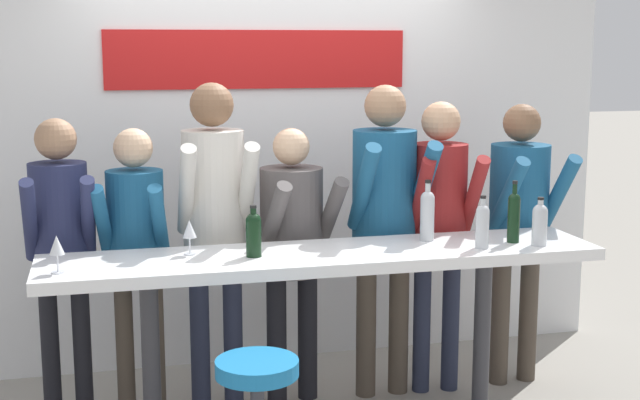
{
  "coord_description": "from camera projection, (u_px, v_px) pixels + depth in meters",
  "views": [
    {
      "loc": [
        -1.08,
        -4.25,
        2.05
      ],
      "look_at": [
        0.0,
        0.09,
        1.26
      ],
      "focal_mm": 50.0,
      "sensor_mm": 36.0,
      "label": 1
    }
  ],
  "objects": [
    {
      "name": "wine_bottle_0",
      "position": [
        540.0,
        223.0,
        4.61
      ],
      "size": [
        0.08,
        0.08,
        0.26
      ],
      "color": "#B7BCC1",
      "rests_on": "tasting_table"
    },
    {
      "name": "person_right",
      "position": [
        439.0,
        213.0,
        5.14
      ],
      "size": [
        0.41,
        0.54,
        1.72
      ],
      "rotation": [
        0.0,
        0.0,
        -0.09
      ],
      "color": "#23283D",
      "rests_on": "ground_plane"
    },
    {
      "name": "person_center_right",
      "position": [
        385.0,
        206.0,
        5.08
      ],
      "size": [
        0.44,
        0.56,
        1.82
      ],
      "rotation": [
        0.0,
        0.0,
        0.01
      ],
      "color": "#473D33",
      "rests_on": "ground_plane"
    },
    {
      "name": "wine_bottle_4",
      "position": [
        427.0,
        213.0,
        4.73
      ],
      "size": [
        0.08,
        0.08,
        0.33
      ],
      "color": "#B7BCC1",
      "rests_on": "tasting_table"
    },
    {
      "name": "wine_glass_0",
      "position": [
        189.0,
        230.0,
        4.41
      ],
      "size": [
        0.07,
        0.07,
        0.18
      ],
      "color": "silver",
      "rests_on": "tasting_table"
    },
    {
      "name": "wine_glass_1",
      "position": [
        57.0,
        246.0,
        4.06
      ],
      "size": [
        0.07,
        0.07,
        0.18
      ],
      "color": "silver",
      "rests_on": "tasting_table"
    },
    {
      "name": "wine_bottle_2",
      "position": [
        514.0,
        215.0,
        4.69
      ],
      "size": [
        0.06,
        0.06,
        0.33
      ],
      "color": "black",
      "rests_on": "tasting_table"
    },
    {
      "name": "person_far_left",
      "position": [
        61.0,
        235.0,
        4.7
      ],
      "size": [
        0.37,
        0.5,
        1.67
      ],
      "rotation": [
        0.0,
        0.0,
        0.03
      ],
      "color": "black",
      "rests_on": "ground_plane"
    },
    {
      "name": "person_center_left",
      "position": [
        214.0,
        208.0,
        4.9
      ],
      "size": [
        0.41,
        0.55,
        1.84
      ],
      "rotation": [
        0.0,
        0.0,
        -0.0
      ],
      "color": "#23283D",
      "rests_on": "ground_plane"
    },
    {
      "name": "person_left",
      "position": [
        136.0,
        240.0,
        4.78
      ],
      "size": [
        0.42,
        0.53,
        1.61
      ],
      "rotation": [
        0.0,
        0.0,
        -0.19
      ],
      "color": "#473D33",
      "rests_on": "ground_plane"
    },
    {
      "name": "person_far_right",
      "position": [
        519.0,
        212.0,
        5.29
      ],
      "size": [
        0.44,
        0.55,
        1.7
      ],
      "rotation": [
        0.0,
        0.0,
        0.07
      ],
      "color": "#473D33",
      "rests_on": "ground_plane"
    },
    {
      "name": "person_center",
      "position": [
        292.0,
        236.0,
        5.01
      ],
      "size": [
        0.49,
        0.57,
        1.59
      ],
      "rotation": [
        0.0,
        0.0,
        0.21
      ],
      "color": "black",
      "rests_on": "ground_plane"
    },
    {
      "name": "wine_bottle_3",
      "position": [
        254.0,
        232.0,
        4.38
      ],
      "size": [
        0.08,
        0.08,
        0.26
      ],
      "color": "black",
      "rests_on": "tasting_table"
    },
    {
      "name": "wine_bottle_1",
      "position": [
        482.0,
        224.0,
        4.55
      ],
      "size": [
        0.07,
        0.07,
        0.27
      ],
      "color": "#B7BCC1",
      "rests_on": "tasting_table"
    },
    {
      "name": "back_wall",
      "position": [
        273.0,
        140.0,
        5.69
      ],
      "size": [
        4.44,
        0.12,
        2.87
      ],
      "color": "white",
      "rests_on": "ground_plane"
    },
    {
      "name": "tasting_table",
      "position": [
        324.0,
        279.0,
        4.53
      ],
      "size": [
        2.84,
        0.58,
        1.01
      ],
      "color": "white",
      "rests_on": "ground_plane"
    }
  ]
}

